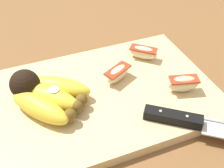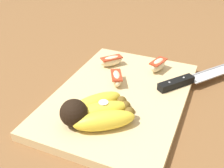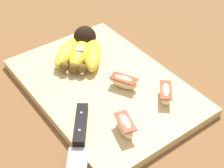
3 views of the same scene
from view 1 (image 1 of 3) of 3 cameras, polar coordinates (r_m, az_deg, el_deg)
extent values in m
plane|color=brown|center=(0.57, -3.14, -3.56)|extent=(6.00, 6.00, 0.00)
cube|color=#DBBC84|center=(0.56, -1.30, -2.42)|extent=(0.42, 0.29, 0.02)
sphere|color=black|center=(0.55, -16.84, -0.04)|extent=(0.06, 0.06, 0.06)
ellipsoid|color=yellow|center=(0.52, -14.06, -4.54)|extent=(0.10, 0.12, 0.04)
sphere|color=brown|center=(0.49, -8.28, -6.05)|extent=(0.02, 0.02, 0.02)
ellipsoid|color=yellow|center=(0.53, -12.22, -2.52)|extent=(0.11, 0.12, 0.04)
sphere|color=brown|center=(0.51, -6.93, -4.43)|extent=(0.02, 0.02, 0.02)
ellipsoid|color=yellow|center=(0.55, -10.49, -0.61)|extent=(0.12, 0.10, 0.04)
sphere|color=brown|center=(0.52, -6.02, -3.10)|extent=(0.02, 0.02, 0.02)
cylinder|color=white|center=(0.51, -11.39, -1.34)|extent=(0.02, 0.02, 0.00)
cube|color=black|center=(0.51, 11.95, -6.45)|extent=(0.09, 0.08, 0.02)
cylinder|color=#B2B2B7|center=(0.50, 9.56, -5.26)|extent=(0.01, 0.01, 0.00)
cylinder|color=#B2B2B7|center=(0.50, 14.63, -6.16)|extent=(0.01, 0.01, 0.00)
ellipsoid|color=beige|center=(0.57, 13.91, 0.02)|extent=(0.06, 0.04, 0.03)
cube|color=#B2381E|center=(0.56, 14.09, 0.88)|extent=(0.06, 0.04, 0.00)
ellipsoid|color=beige|center=(0.64, 6.19, 6.17)|extent=(0.06, 0.06, 0.03)
cube|color=#B2381E|center=(0.63, 6.26, 6.88)|extent=(0.06, 0.06, 0.00)
ellipsoid|color=beige|center=(0.58, 1.13, 2.04)|extent=(0.07, 0.05, 0.03)
cube|color=#B2381E|center=(0.57, 1.14, 2.78)|extent=(0.06, 0.05, 0.00)
camera|label=2|loc=(0.41, -83.08, 3.18)|focal=43.69mm
camera|label=3|loc=(0.64, 77.01, 25.91)|focal=55.93mm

